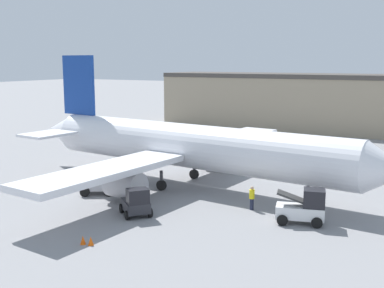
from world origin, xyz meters
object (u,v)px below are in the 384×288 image
object	(u,v)px
belt_loader_truck	(304,207)
ground_crew_worker	(252,197)
pushback_tug	(101,181)
airplane	(183,146)
baggage_tug	(136,203)
safety_cone_near	(91,241)
safety_cone_far	(83,240)

from	to	relation	value
belt_loader_truck	ground_crew_worker	bearing A→B (deg)	149.64
belt_loader_truck	pushback_tug	bearing A→B (deg)	167.37
airplane	ground_crew_worker	world-z (taller)	airplane
airplane	ground_crew_worker	size ratio (longest dim) A/B	20.66
baggage_tug	pushback_tug	xyz separation A→B (m)	(-6.15, 3.48, 0.15)
baggage_tug	safety_cone_near	size ratio (longest dim) A/B	5.65
ground_crew_worker	baggage_tug	world-z (taller)	baggage_tug
airplane	baggage_tug	xyz separation A→B (m)	(1.42, -9.33, -2.66)
ground_crew_worker	pushback_tug	distance (m)	13.14
belt_loader_truck	safety_cone_near	size ratio (longest dim) A/B	6.54
ground_crew_worker	pushback_tug	xyz separation A→B (m)	(-12.99, -1.99, 0.14)
baggage_tug	safety_cone_far	bearing A→B (deg)	-46.78
pushback_tug	baggage_tug	bearing A→B (deg)	-61.71
pushback_tug	safety_cone_far	xyz separation A→B (m)	(6.52, -9.66, -0.84)
baggage_tug	belt_loader_truck	bearing A→B (deg)	60.74
safety_cone_near	safety_cone_far	distance (m)	0.55
airplane	safety_cone_far	world-z (taller)	airplane
airplane	safety_cone_near	bearing A→B (deg)	-75.94
ground_crew_worker	baggage_tug	distance (m)	8.76
belt_loader_truck	safety_cone_far	xyz separation A→B (m)	(-10.83, -10.49, -0.88)
baggage_tug	belt_loader_truck	world-z (taller)	belt_loader_truck
ground_crew_worker	airplane	bearing A→B (deg)	-168.13
baggage_tug	pushback_tug	bearing A→B (deg)	-169.77
belt_loader_truck	safety_cone_near	xyz separation A→B (m)	(-10.29, -10.38, -0.88)
safety_cone_near	airplane	bearing A→B (deg)	98.61
ground_crew_worker	baggage_tug	xyz separation A→B (m)	(-6.84, -5.47, -0.01)
belt_loader_truck	safety_cone_far	bearing A→B (deg)	-151.28
pushback_tug	safety_cone_near	world-z (taller)	pushback_tug
ground_crew_worker	safety_cone_near	distance (m)	13.00
airplane	pushback_tug	bearing A→B (deg)	-123.46
baggage_tug	safety_cone_near	xyz separation A→B (m)	(0.91, -6.08, -0.70)
airplane	baggage_tug	size ratio (longest dim) A/B	12.19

